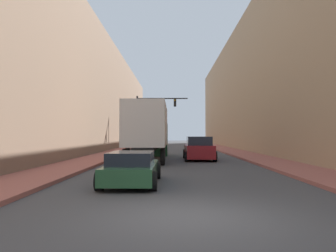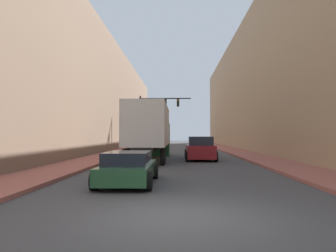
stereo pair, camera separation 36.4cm
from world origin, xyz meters
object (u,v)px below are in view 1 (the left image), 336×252
semi_truck (149,130)px  suv_car (199,149)px  traffic_signal_gantry (151,112)px  sedan_car (132,168)px

semi_truck → suv_car: 3.93m
semi_truck → suv_car: bearing=-7.1°
semi_truck → traffic_signal_gantry: 14.50m
semi_truck → suv_car: (3.66, -0.45, -1.36)m
suv_car → traffic_signal_gantry: bearing=107.0°
traffic_signal_gantry → semi_truck: bearing=-86.6°
sedan_car → suv_car: 12.31m
sedan_car → suv_car: bearing=73.8°
semi_truck → sedan_car: 12.38m
semi_truck → sedan_car: bearing=-88.9°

